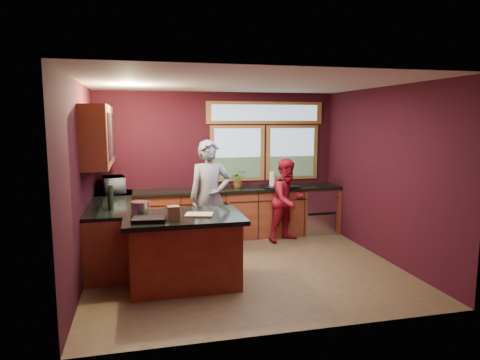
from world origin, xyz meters
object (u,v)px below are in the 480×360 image
object	(u,v)px
cutting_board	(199,215)
stock_pot	(140,208)
island	(184,250)
person_grey	(210,198)
person_red	(288,200)

from	to	relation	value
cutting_board	stock_pot	bearing A→B (deg)	165.07
cutting_board	island	bearing A→B (deg)	165.96
island	cutting_board	world-z (taller)	cutting_board
person_grey	stock_pot	xyz separation A→B (m)	(-1.10, -1.08, 0.10)
person_red	stock_pot	distance (m)	3.03
island	person_grey	world-z (taller)	person_grey
island	cutting_board	bearing A→B (deg)	-14.04
stock_pot	person_grey	bearing A→B (deg)	44.40
stock_pot	cutting_board	bearing A→B (deg)	-14.93
person_grey	stock_pot	distance (m)	1.55
cutting_board	stock_pot	world-z (taller)	stock_pot
island	stock_pot	distance (m)	0.80
island	stock_pot	xyz separation A→B (m)	(-0.55, 0.15, 0.56)
person_grey	cutting_board	xyz separation A→B (m)	(-0.35, -1.28, 0.02)
cutting_board	person_grey	bearing A→B (deg)	74.54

